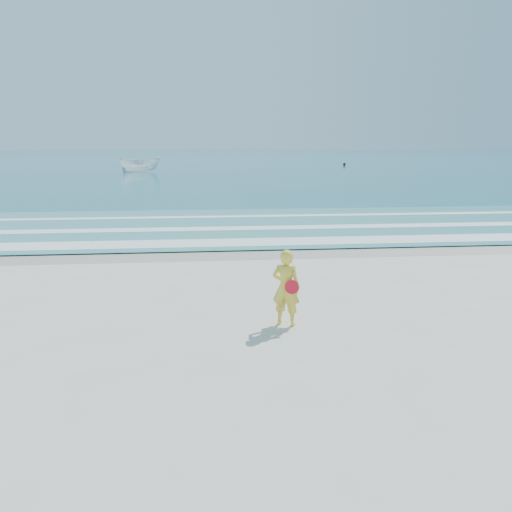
{
  "coord_description": "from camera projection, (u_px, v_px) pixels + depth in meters",
  "views": [
    {
      "loc": [
        -1.11,
        -6.81,
        3.5
      ],
      "look_at": [
        -0.05,
        4.0,
        1.0
      ],
      "focal_mm": 35.0,
      "sensor_mm": 36.0,
      "label": 1
    }
  ],
  "objects": [
    {
      "name": "ground",
      "position": [
        285.0,
        380.0,
        7.5
      ],
      "size": [
        400.0,
        400.0,
        0.0
      ],
      "primitive_type": "plane",
      "color": "silver",
      "rests_on": "ground"
    },
    {
      "name": "wet_sand",
      "position": [
        242.0,
        252.0,
        16.22
      ],
      "size": [
        400.0,
        2.4,
        0.0
      ],
      "primitive_type": "cube",
      "color": "#B2A893",
      "rests_on": "ground"
    },
    {
      "name": "ocean",
      "position": [
        211.0,
        158.0,
        109.32
      ],
      "size": [
        400.0,
        190.0,
        0.04
      ],
      "primitive_type": "cube",
      "color": "#19727F",
      "rests_on": "ground"
    },
    {
      "name": "shallow",
      "position": [
        234.0,
        225.0,
        21.06
      ],
      "size": [
        400.0,
        10.0,
        0.01
      ],
      "primitive_type": "cube",
      "color": "#59B7AD",
      "rests_on": "ocean"
    },
    {
      "name": "foam_near",
      "position": [
        240.0,
        242.0,
        17.47
      ],
      "size": [
        400.0,
        1.4,
        0.01
      ],
      "primitive_type": "cube",
      "color": "white",
      "rests_on": "shallow"
    },
    {
      "name": "foam_mid",
      "position": [
        235.0,
        228.0,
        20.29
      ],
      "size": [
        400.0,
        0.9,
        0.01
      ],
      "primitive_type": "cube",
      "color": "white",
      "rests_on": "shallow"
    },
    {
      "name": "foam_far",
      "position": [
        231.0,
        216.0,
        23.49
      ],
      "size": [
        400.0,
        0.6,
        0.01
      ],
      "primitive_type": "cube",
      "color": "white",
      "rests_on": "shallow"
    },
    {
      "name": "boat",
      "position": [
        140.0,
        164.0,
        57.52
      ],
      "size": [
        4.82,
        2.49,
        1.77
      ],
      "primitive_type": "imported",
      "rotation": [
        0.0,
        0.0,
        1.74
      ],
      "color": "white",
      "rests_on": "ocean"
    },
    {
      "name": "buoy",
      "position": [
        344.0,
        164.0,
        73.09
      ],
      "size": [
        0.41,
        0.41,
        0.41
      ],
      "primitive_type": "sphere",
      "color": "black",
      "rests_on": "ocean"
    },
    {
      "name": "woman",
      "position": [
        286.0,
        288.0,
        9.59
      ],
      "size": [
        0.65,
        0.56,
        1.51
      ],
      "color": "yellow",
      "rests_on": "ground"
    }
  ]
}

